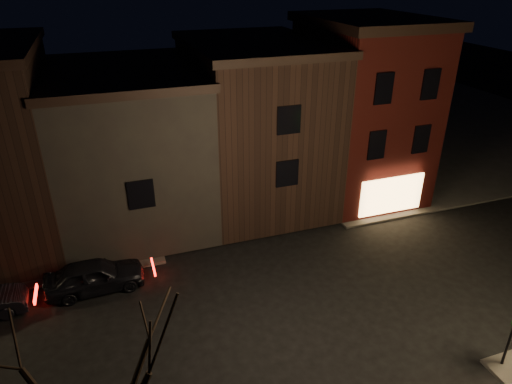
% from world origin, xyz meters
% --- Properties ---
extents(ground, '(120.00, 120.00, 0.00)m').
position_xyz_m(ground, '(0.00, 0.00, 0.00)').
color(ground, black).
rests_on(ground, ground).
extents(sidewalk_far_right, '(30.00, 30.00, 0.12)m').
position_xyz_m(sidewalk_far_right, '(20.00, 20.00, 0.06)').
color(sidewalk_far_right, '#2D2B28').
rests_on(sidewalk_far_right, ground).
extents(corner_building, '(6.50, 8.50, 10.50)m').
position_xyz_m(corner_building, '(8.00, 9.47, 5.40)').
color(corner_building, '#400E0B').
rests_on(corner_building, ground).
extents(row_building_a, '(7.30, 10.30, 9.40)m').
position_xyz_m(row_building_a, '(1.50, 10.50, 4.83)').
color(row_building_a, black).
rests_on(row_building_a, ground).
extents(row_building_b, '(7.80, 10.30, 8.40)m').
position_xyz_m(row_building_b, '(-5.75, 10.50, 4.33)').
color(row_building_b, black).
rests_on(row_building_b, ground).
extents(parked_car_a, '(4.36, 1.88, 1.47)m').
position_xyz_m(parked_car_a, '(-8.26, 4.07, 0.73)').
color(parked_car_a, black).
rests_on(parked_car_a, ground).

